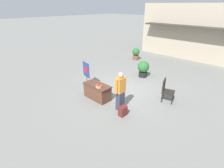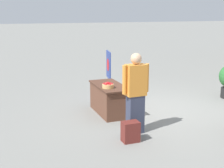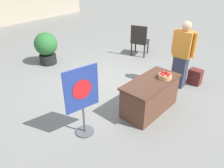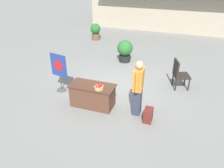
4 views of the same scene
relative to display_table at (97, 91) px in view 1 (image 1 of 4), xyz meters
name	(u,v)px [view 1 (image 1 of 4)]	position (x,y,z in m)	size (l,w,h in m)	color
ground_plane	(120,91)	(0.27, 1.39, -0.37)	(120.00, 120.00, 0.00)	slate
storefront_building	(210,31)	(0.98, 12.06, 1.80)	(10.38, 5.74, 4.35)	#B7A88E
display_table	(97,91)	(0.00, 0.00, 0.00)	(1.43, 0.68, 0.74)	brown
apple_basket	(99,86)	(0.29, -0.15, 0.43)	(0.28, 0.28, 0.16)	tan
person_visitor	(120,91)	(1.45, 0.06, 0.52)	(0.28, 0.61, 1.74)	#33384C
backpack	(123,111)	(1.86, -0.23, -0.16)	(0.24, 0.34, 0.42)	maroon
poster_board	(86,73)	(-1.48, 0.51, 0.42)	(0.67, 0.36, 1.41)	#4C4C51
patio_chair	(166,89)	(2.51, 2.13, 0.23)	(0.70, 0.70, 1.09)	#28231E
potted_plant_near_right	(136,53)	(-2.70, 6.62, 0.16)	(0.61, 0.61, 0.98)	brown
potted_plant_near_left	(143,68)	(-0.06, 3.92, 0.20)	(0.73, 0.73, 1.03)	black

